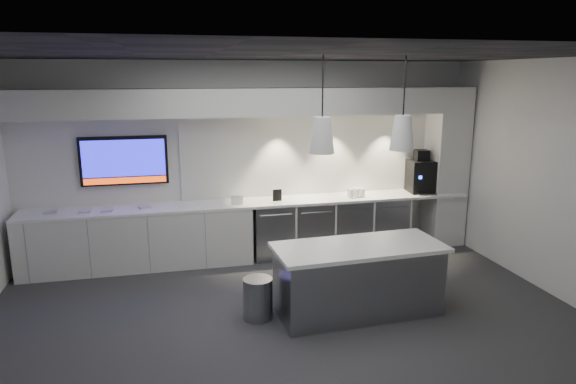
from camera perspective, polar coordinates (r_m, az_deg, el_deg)
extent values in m
plane|color=#333335|center=(6.16, 0.07, -14.07)|extent=(7.00, 7.00, 0.00)
plane|color=black|center=(5.49, 0.08, 15.06)|extent=(7.00, 7.00, 0.00)
plane|color=white|center=(8.04, -4.06, 3.65)|extent=(7.00, 0.00, 7.00)
plane|color=white|center=(3.37, 10.11, -9.97)|extent=(7.00, 0.00, 7.00)
plane|color=white|center=(7.27, 28.00, 1.15)|extent=(0.00, 7.00, 7.00)
cube|color=white|center=(7.85, -3.60, -1.19)|extent=(6.80, 0.65, 0.04)
cube|color=silver|center=(7.89, -16.23, -5.04)|extent=(3.30, 0.63, 0.86)
cube|color=gray|center=(8.02, -1.79, -4.25)|extent=(0.60, 0.61, 0.85)
cube|color=gray|center=(8.16, 2.55, -3.94)|extent=(0.60, 0.61, 0.85)
cube|color=gray|center=(8.35, 6.72, -3.63)|extent=(0.60, 0.61, 0.85)
cube|color=gray|center=(8.58, 10.69, -3.31)|extent=(0.60, 0.61, 0.85)
cube|color=silver|center=(8.29, 4.19, 4.28)|extent=(4.60, 0.03, 1.30)
cube|color=silver|center=(7.65, -3.80, 9.96)|extent=(6.90, 0.60, 0.40)
cube|color=silver|center=(8.89, 17.13, 2.69)|extent=(0.55, 0.55, 2.60)
cube|color=black|center=(7.91, -17.74, 3.34)|extent=(1.25, 0.06, 0.72)
cube|color=#1716D0|center=(7.87, -17.78, 3.59)|extent=(1.17, 0.00, 0.54)
cube|color=#E9420D|center=(7.92, -17.62, 1.23)|extent=(1.17, 0.00, 0.09)
cube|color=gray|center=(6.24, 7.79, -9.78)|extent=(1.94, 0.86, 0.80)
cube|color=white|center=(6.09, 7.91, -6.10)|extent=(2.04, 0.96, 0.05)
cylinder|color=gray|center=(6.13, -3.36, -11.71)|extent=(0.38, 0.38, 0.49)
cube|color=black|center=(8.70, 14.49, 1.72)|extent=(0.43, 0.47, 0.53)
cube|color=black|center=(8.64, 14.62, 3.98)|extent=(0.23, 0.23, 0.17)
cube|color=gray|center=(8.55, 15.12, -0.21)|extent=(0.31, 0.23, 0.03)
cube|color=black|center=(7.85, -1.21, -0.35)|extent=(0.14, 0.04, 0.18)
cube|color=white|center=(7.67, -5.69, -0.88)|extent=(0.18, 0.05, 0.14)
cube|color=#BBBBBB|center=(7.91, -24.88, -2.05)|extent=(0.17, 0.17, 0.02)
cube|color=#BBBBBB|center=(7.77, -21.63, -2.01)|extent=(0.16, 0.16, 0.02)
cube|color=#BBBBBB|center=(7.73, -19.45, -1.92)|extent=(0.16, 0.16, 0.02)
cube|color=#BBBBBB|center=(7.73, -15.62, -1.64)|extent=(0.20, 0.20, 0.02)
cone|color=silver|center=(5.64, 3.80, 6.33)|extent=(0.28, 0.28, 0.40)
cylinder|color=black|center=(5.60, 3.88, 11.92)|extent=(0.02, 0.02, 0.70)
cone|color=silver|center=(5.99, 12.59, 6.43)|extent=(0.28, 0.28, 0.40)
cylinder|color=black|center=(5.95, 12.85, 11.69)|extent=(0.02, 0.02, 0.70)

